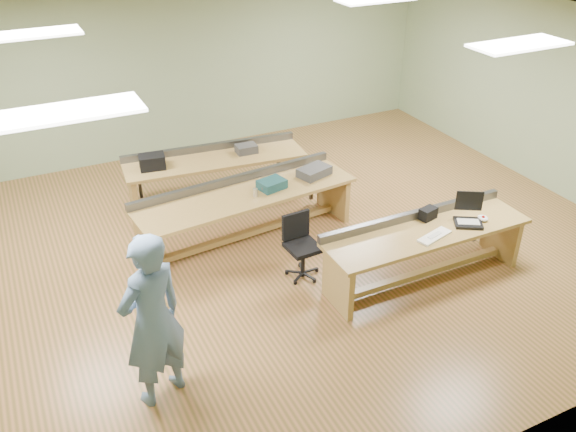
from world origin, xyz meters
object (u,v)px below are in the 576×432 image
object	(u,v)px
camera_bag	(428,214)
mug	(265,188)
parts_bin_grey	(314,171)
drinks_can	(255,192)
workbench_mid	(246,204)
person	(153,321)
laptop_base	(468,223)
workbench_front	(425,242)
parts_bin_teal	(272,184)
workbench_back	(215,169)
task_chair	(301,254)

from	to	relation	value
camera_bag	mug	world-z (taller)	camera_bag
parts_bin_grey	drinks_can	distance (m)	1.07
workbench_mid	person	xyz separation A→B (m)	(-1.97, -2.43, 0.40)
laptop_base	workbench_front	bearing A→B (deg)	-162.75
workbench_mid	camera_bag	size ratio (longest dim) A/B	14.40
parts_bin_teal	camera_bag	bearing A→B (deg)	-48.92
parts_bin_grey	drinks_can	bearing A→B (deg)	-168.26
workbench_mid	parts_bin_teal	bearing A→B (deg)	-12.75
workbench_back	task_chair	size ratio (longest dim) A/B	3.35
camera_bag	parts_bin_teal	distance (m)	2.23
workbench_back	person	bearing A→B (deg)	-112.46
workbench_mid	mug	size ratio (longest dim) A/B	27.37
workbench_back	drinks_can	xyz separation A→B (m)	(0.06, -1.48, 0.25)
camera_bag	parts_bin_grey	world-z (taller)	camera_bag
laptop_base	drinks_can	xyz separation A→B (m)	(-2.15, 1.91, 0.04)
workbench_front	workbench_mid	bearing A→B (deg)	131.00
laptop_base	mug	xyz separation A→B (m)	(-1.96, 1.98, 0.03)
mug	drinks_can	world-z (taller)	drinks_can
person	drinks_can	xyz separation A→B (m)	(2.05, 2.26, -0.16)
workbench_back	drinks_can	world-z (taller)	drinks_can
workbench_mid	parts_bin_grey	bearing A→B (deg)	-3.01
parts_bin_teal	mug	xyz separation A→B (m)	(-0.12, -0.05, -0.02)
person	laptop_base	size ratio (longest dim) A/B	5.59
laptop_base	task_chair	size ratio (longest dim) A/B	0.40
workbench_back	workbench_mid	bearing A→B (deg)	-85.45
workbench_mid	parts_bin_grey	world-z (taller)	parts_bin_grey
workbench_mid	laptop_base	xyz separation A→B (m)	(2.23, -2.08, 0.20)
person	workbench_back	bearing A→B (deg)	-140.08
laptop_base	camera_bag	bearing A→B (deg)	168.26
mug	workbench_front	bearing A→B (deg)	-52.71
camera_bag	mug	distance (m)	2.27
person	task_chair	bearing A→B (deg)	-172.92
laptop_base	drinks_can	world-z (taller)	drinks_can
task_chair	mug	bearing A→B (deg)	88.00
drinks_can	workbench_mid	bearing A→B (deg)	116.97
person	laptop_base	xyz separation A→B (m)	(4.20, 0.35, -0.20)
laptop_base	parts_bin_teal	xyz separation A→B (m)	(-1.84, 2.03, 0.05)
workbench_mid	person	bearing A→B (deg)	-134.66
parts_bin_teal	drinks_can	size ratio (longest dim) A/B	3.14
camera_bag	workbench_front	bearing A→B (deg)	-143.43
mug	workbench_back	bearing A→B (deg)	100.01
person	camera_bag	xyz separation A→B (m)	(3.82, 0.70, -0.14)
workbench_mid	laptop_base	world-z (taller)	workbench_mid
parts_bin_grey	drinks_can	xyz separation A→B (m)	(-1.05, -0.22, -0.01)
workbench_front	camera_bag	size ratio (longest dim) A/B	12.21
workbench_back	mug	bearing A→B (deg)	-74.41
parts_bin_grey	workbench_back	bearing A→B (deg)	131.39
drinks_can	camera_bag	bearing A→B (deg)	-41.40
mug	camera_bag	bearing A→B (deg)	-45.85
laptop_base	camera_bag	size ratio (longest dim) A/B	1.51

